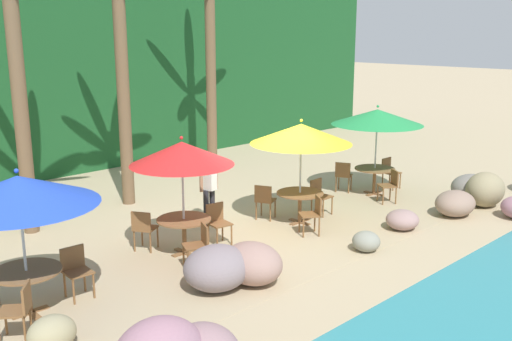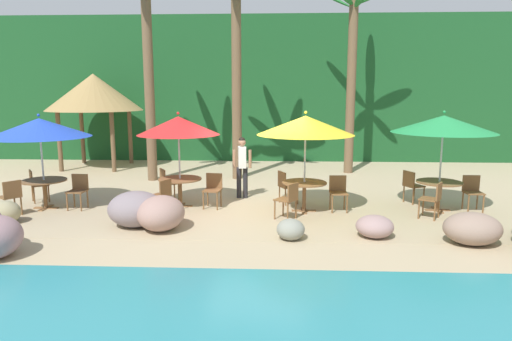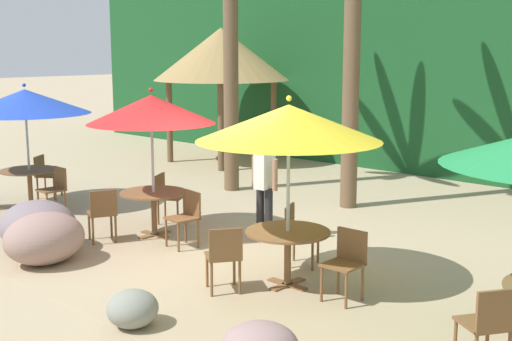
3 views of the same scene
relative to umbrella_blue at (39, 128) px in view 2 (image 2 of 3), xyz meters
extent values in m
plane|color=tan|center=(5.34, 0.28, -2.05)|extent=(120.00, 120.00, 0.00)
cube|color=tan|center=(5.34, 0.28, -2.05)|extent=(18.00, 5.20, 0.01)
cube|color=#194C23|center=(5.34, 9.28, 0.95)|extent=(28.00, 2.40, 6.00)
ellipsoid|color=#9A906A|center=(-0.25, -1.34, -1.79)|extent=(0.70, 0.60, 0.53)
ellipsoid|color=gray|center=(7.85, -1.92, -1.82)|extent=(0.76, 0.74, 0.46)
ellipsoid|color=gray|center=(9.66, -2.27, -1.74)|extent=(1.10, 0.91, 0.63)
ellipsoid|color=gray|center=(3.39, -1.64, -1.68)|extent=(1.00, 1.18, 0.75)
ellipsoid|color=gray|center=(2.77, -1.39, -1.66)|extent=(1.22, 1.12, 0.78)
ellipsoid|color=gray|center=(6.14, -2.15, -1.84)|extent=(0.57, 0.58, 0.42)
cylinder|color=silver|center=(0.00, 0.00, -0.98)|extent=(0.04, 0.04, 2.15)
cone|color=blue|center=(0.00, 0.00, 0.00)|extent=(2.45, 2.45, 0.46)
sphere|color=blue|center=(0.00, 0.00, 0.31)|extent=(0.07, 0.07, 0.07)
cube|color=brown|center=(0.00, 0.00, -2.04)|extent=(0.60, 0.12, 0.03)
cube|color=brown|center=(0.00, 0.00, -2.04)|extent=(0.12, 0.60, 0.03)
cylinder|color=brown|center=(0.00, 0.00, -1.68)|extent=(0.09, 0.09, 0.71)
cylinder|color=brown|center=(0.00, 0.00, -1.33)|extent=(1.10, 1.10, 0.03)
cylinder|color=brown|center=(1.02, -0.23, -1.83)|extent=(0.04, 0.04, 0.45)
cylinder|color=brown|center=(0.66, -0.21, -1.83)|extent=(0.04, 0.04, 0.45)
cylinder|color=brown|center=(1.04, 0.12, -1.83)|extent=(0.04, 0.04, 0.45)
cylinder|color=brown|center=(0.68, 0.14, -1.83)|extent=(0.04, 0.04, 0.45)
cube|color=brown|center=(0.85, -0.05, -1.59)|extent=(0.44, 0.44, 0.03)
cube|color=brown|center=(0.86, 0.15, -1.39)|extent=(0.42, 0.06, 0.42)
cylinder|color=brown|center=(-0.45, 0.94, -1.83)|extent=(0.04, 0.04, 0.45)
cylinder|color=brown|center=(-0.24, 0.65, -1.83)|extent=(0.04, 0.04, 0.45)
cylinder|color=brown|center=(-0.74, 0.74, -1.83)|extent=(0.04, 0.04, 0.45)
cylinder|color=brown|center=(-0.53, 0.45, -1.83)|extent=(0.04, 0.04, 0.45)
cube|color=brown|center=(-0.49, 0.69, -1.59)|extent=(0.59, 0.59, 0.03)
cube|color=brown|center=(-0.65, 0.58, -1.39)|extent=(0.27, 0.36, 0.42)
cylinder|color=brown|center=(-0.54, -0.43, -1.83)|extent=(0.04, 0.04, 0.45)
cylinder|color=brown|center=(-0.47, -0.93, -1.83)|extent=(0.04, 0.04, 0.45)
cylinder|color=brown|center=(-0.25, -0.65, -1.83)|extent=(0.04, 0.04, 0.45)
cube|color=brown|center=(-0.50, -0.68, -1.59)|extent=(0.59, 0.59, 0.03)
cube|color=brown|center=(-0.34, -0.80, -1.39)|extent=(0.28, 0.36, 0.42)
cylinder|color=silver|center=(3.38, 0.35, -0.96)|extent=(0.04, 0.04, 2.19)
cone|color=red|center=(3.38, 0.35, 0.04)|extent=(2.07, 2.07, 0.46)
sphere|color=red|center=(3.38, 0.35, 0.34)|extent=(0.07, 0.07, 0.07)
cube|color=brown|center=(3.38, 0.35, -2.04)|extent=(0.60, 0.12, 0.03)
cube|color=brown|center=(3.38, 0.35, -2.04)|extent=(0.12, 0.60, 0.03)
cylinder|color=brown|center=(3.38, 0.35, -1.68)|extent=(0.09, 0.09, 0.71)
cylinder|color=brown|center=(3.38, 0.35, -1.33)|extent=(1.10, 1.10, 0.03)
cylinder|color=brown|center=(4.37, 0.02, -1.83)|extent=(0.04, 0.04, 0.45)
cylinder|color=brown|center=(4.02, 0.08, -1.83)|extent=(0.04, 0.04, 0.45)
cylinder|color=brown|center=(4.42, 0.38, -1.83)|extent=(0.04, 0.04, 0.45)
cylinder|color=brown|center=(4.07, 0.43, -1.83)|extent=(0.04, 0.04, 0.45)
cube|color=brown|center=(4.22, 0.23, -1.59)|extent=(0.48, 0.48, 0.03)
cube|color=brown|center=(4.25, 0.42, -1.39)|extent=(0.42, 0.10, 0.42)
cylinder|color=brown|center=(3.00, 1.32, -1.83)|extent=(0.04, 0.04, 0.45)
cylinder|color=brown|center=(3.19, 1.02, -1.83)|extent=(0.04, 0.04, 0.45)
cylinder|color=brown|center=(2.70, 1.14, -1.83)|extent=(0.04, 0.04, 0.45)
cylinder|color=brown|center=(2.88, 0.83, -1.83)|extent=(0.04, 0.04, 0.45)
cube|color=brown|center=(2.94, 1.08, -1.59)|extent=(0.58, 0.58, 0.03)
cube|color=brown|center=(2.77, 0.98, -1.39)|extent=(0.25, 0.38, 0.42)
cylinder|color=brown|center=(2.80, -0.52, -1.83)|extent=(0.04, 0.04, 0.45)
cylinder|color=brown|center=(2.94, -0.19, -1.83)|extent=(0.04, 0.04, 0.45)
cylinder|color=brown|center=(3.13, -0.66, -1.83)|extent=(0.04, 0.04, 0.45)
cylinder|color=brown|center=(3.27, -0.34, -1.83)|extent=(0.04, 0.04, 0.45)
cube|color=brown|center=(3.04, -0.43, -1.59)|extent=(0.55, 0.55, 0.03)
cube|color=brown|center=(3.22, -0.51, -1.39)|extent=(0.20, 0.40, 0.42)
cylinder|color=silver|center=(6.53, 0.03, -0.94)|extent=(0.04, 0.04, 2.23)
cone|color=yellow|center=(6.53, 0.03, 0.08)|extent=(2.36, 2.36, 0.46)
sphere|color=yellow|center=(6.53, 0.03, 0.39)|extent=(0.07, 0.07, 0.07)
cube|color=brown|center=(6.53, 0.03, -2.04)|extent=(0.60, 0.12, 0.03)
cube|color=brown|center=(6.53, 0.03, -2.04)|extent=(0.12, 0.60, 0.03)
cylinder|color=brown|center=(6.53, 0.03, -1.68)|extent=(0.09, 0.09, 0.71)
cylinder|color=brown|center=(6.53, 0.03, -1.33)|extent=(1.10, 1.10, 0.03)
cylinder|color=brown|center=(7.57, -0.11, -1.83)|extent=(0.04, 0.04, 0.45)
cylinder|color=brown|center=(7.21, -0.13, -1.83)|extent=(0.04, 0.04, 0.45)
cylinder|color=brown|center=(7.55, 0.24, -1.83)|extent=(0.04, 0.04, 0.45)
cylinder|color=brown|center=(7.20, 0.23, -1.83)|extent=(0.04, 0.04, 0.45)
cube|color=brown|center=(7.38, 0.06, -1.59)|extent=(0.43, 0.43, 0.03)
cube|color=brown|center=(7.38, 0.26, -1.39)|extent=(0.42, 0.05, 0.42)
cylinder|color=brown|center=(6.25, 1.04, -1.83)|extent=(0.04, 0.04, 0.45)
cylinder|color=brown|center=(6.41, 0.71, -1.83)|extent=(0.04, 0.04, 0.45)
cylinder|color=brown|center=(5.93, 0.88, -1.83)|extent=(0.04, 0.04, 0.45)
cylinder|color=brown|center=(6.08, 0.56, -1.83)|extent=(0.04, 0.04, 0.45)
cube|color=brown|center=(6.17, 0.80, -1.59)|extent=(0.56, 0.56, 0.03)
cube|color=brown|center=(5.99, 0.71, -1.39)|extent=(0.21, 0.39, 0.42)
cylinder|color=brown|center=(5.81, -0.72, -1.83)|extent=(0.04, 0.04, 0.45)
cylinder|color=brown|center=(6.01, -0.43, -1.83)|extent=(0.04, 0.04, 0.45)
cylinder|color=brown|center=(6.11, -0.92, -1.83)|extent=(0.04, 0.04, 0.45)
cylinder|color=brown|center=(6.31, -0.63, -1.83)|extent=(0.04, 0.04, 0.45)
cube|color=brown|center=(6.06, -0.68, -1.59)|extent=(0.58, 0.58, 0.03)
cube|color=brown|center=(6.23, -0.79, -1.39)|extent=(0.26, 0.37, 0.42)
cylinder|color=silver|center=(9.87, 0.25, -0.92)|extent=(0.04, 0.04, 2.26)
cone|color=#238E47|center=(9.87, 0.25, 0.11)|extent=(2.47, 2.47, 0.42)
sphere|color=#238E47|center=(9.87, 0.25, 0.39)|extent=(0.07, 0.07, 0.07)
cube|color=brown|center=(9.87, 0.25, -2.04)|extent=(0.60, 0.12, 0.03)
cube|color=brown|center=(9.87, 0.25, -2.04)|extent=(0.12, 0.60, 0.03)
cylinder|color=brown|center=(9.87, 0.25, -1.68)|extent=(0.09, 0.09, 0.71)
cylinder|color=brown|center=(9.87, 0.25, -1.33)|extent=(1.10, 1.10, 0.03)
cylinder|color=brown|center=(10.89, 0.06, -1.83)|extent=(0.04, 0.04, 0.45)
cylinder|color=brown|center=(10.54, 0.07, -1.83)|extent=(0.04, 0.04, 0.45)
cylinder|color=brown|center=(10.90, 0.42, -1.83)|extent=(0.04, 0.04, 0.45)
cylinder|color=brown|center=(10.54, 0.42, -1.83)|extent=(0.04, 0.04, 0.45)
cube|color=brown|center=(10.72, 0.24, -1.59)|extent=(0.42, 0.42, 0.03)
cube|color=brown|center=(10.72, 0.44, -1.39)|extent=(0.42, 0.04, 0.42)
cylinder|color=brown|center=(9.58, 1.25, -1.83)|extent=(0.04, 0.04, 0.45)
cylinder|color=brown|center=(9.73, 0.93, -1.83)|extent=(0.04, 0.04, 0.45)
cylinder|color=brown|center=(9.25, 1.09, -1.83)|extent=(0.04, 0.04, 0.45)
cylinder|color=brown|center=(9.41, 0.77, -1.83)|extent=(0.04, 0.04, 0.45)
cube|color=brown|center=(9.49, 1.01, -1.59)|extent=(0.56, 0.56, 0.03)
cube|color=brown|center=(9.31, 0.92, -1.39)|extent=(0.22, 0.39, 0.42)
cylinder|color=brown|center=(9.16, -0.52, -1.83)|extent=(0.04, 0.04, 0.45)
cylinder|color=brown|center=(9.36, -0.22, -1.83)|extent=(0.04, 0.04, 0.45)
cylinder|color=brown|center=(9.47, -0.72, -1.83)|extent=(0.04, 0.04, 0.45)
cylinder|color=brown|center=(9.66, -0.41, -1.83)|extent=(0.04, 0.04, 0.45)
cube|color=brown|center=(9.41, -0.47, -1.59)|extent=(0.58, 0.58, 0.03)
cube|color=brown|center=(9.58, -0.58, -1.39)|extent=(0.26, 0.37, 0.42)
cylinder|color=brown|center=(1.70, 3.82, 1.25)|extent=(0.32, 0.32, 6.60)
cylinder|color=brown|center=(4.51, 4.23, 1.17)|extent=(0.32, 0.32, 6.45)
cylinder|color=brown|center=(8.46, 5.52, 1.16)|extent=(0.32, 0.32, 6.43)
cylinder|color=brown|center=(-2.12, 7.27, -0.95)|extent=(0.16, 0.16, 2.20)
cylinder|color=brown|center=(-0.13, 7.27, -0.95)|extent=(0.16, 0.16, 2.20)
cylinder|color=brown|center=(-2.12, 5.28, -0.95)|extent=(0.16, 0.16, 2.20)
cylinder|color=brown|center=(-0.13, 5.28, -0.95)|extent=(0.16, 0.16, 2.20)
cone|color=#9E7F4C|center=(-1.13, 6.28, 0.84)|extent=(3.62, 3.62, 1.38)
cylinder|color=#232328|center=(4.80, 1.38, -1.62)|extent=(0.13, 0.13, 0.86)
cylinder|color=#232328|center=(4.98, 1.38, -1.62)|extent=(0.13, 0.13, 0.86)
cube|color=silver|center=(4.89, 1.38, -0.90)|extent=(0.25, 0.37, 0.58)
cylinder|color=#9E7051|center=(4.67, 1.38, -0.95)|extent=(0.08, 0.08, 0.50)
cylinder|color=#9E7051|center=(5.11, 1.38, -0.95)|extent=(0.08, 0.08, 0.50)
sphere|color=#9E7051|center=(4.89, 1.38, -0.49)|extent=(0.21, 0.21, 0.21)
sphere|color=black|center=(4.89, 1.38, -0.44)|extent=(0.18, 0.18, 0.18)
camera|label=1|loc=(-3.39, -8.73, 2.39)|focal=41.12mm
camera|label=2|loc=(5.85, -10.92, 0.91)|focal=31.85mm
camera|label=3|loc=(11.99, -6.41, 1.01)|focal=47.57mm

